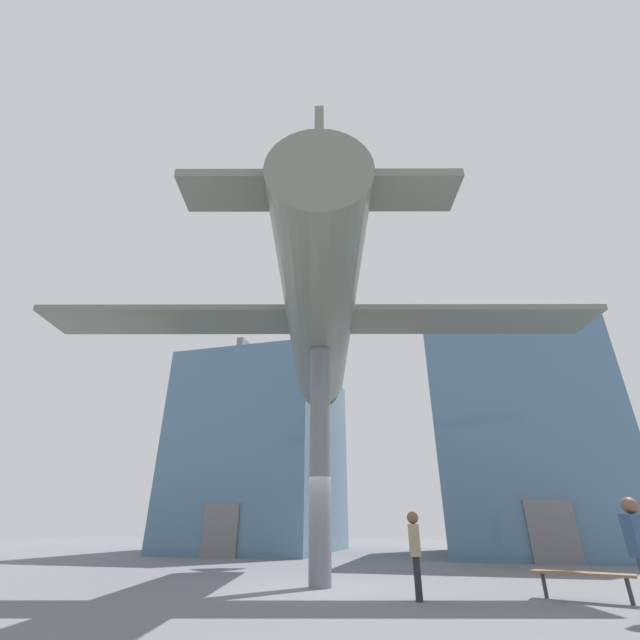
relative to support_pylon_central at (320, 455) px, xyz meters
name	(u,v)px	position (x,y,z in m)	size (l,w,h in m)	color
ground_plane	(320,588)	(0.00, 0.00, -3.06)	(80.00, 80.00, 0.00)	slate
glass_pavilion_left	(265,455)	(-7.15, 14.00, 2.21)	(8.14, 10.43, 11.13)	slate
glass_pavilion_right	(513,445)	(7.15, 14.00, 2.21)	(8.14, 10.43, 11.13)	slate
support_pylon_central	(320,455)	(0.00, 0.00, 0.00)	(0.57, 0.57, 6.12)	slate
suspended_airplane	(320,324)	(-0.09, 0.33, 4.07)	(16.75, 14.33, 2.90)	slate
visitor_person	(415,548)	(2.41, -1.45, -2.14)	(0.24, 0.41, 1.62)	#232328
plaza_bench	(582,575)	(5.62, -0.64, -2.62)	(1.88, 1.02, 0.50)	#846647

